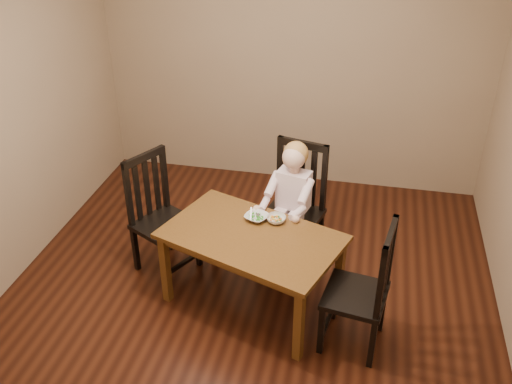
% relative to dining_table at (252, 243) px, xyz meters
% --- Properties ---
extents(room, '(4.01, 4.01, 2.71)m').
position_rel_dining_table_xyz_m(room, '(-0.04, 0.15, 0.77)').
color(room, '#3A190C').
rests_on(room, ground).
extents(dining_table, '(1.51, 1.19, 0.66)m').
position_rel_dining_table_xyz_m(dining_table, '(0.00, 0.00, 0.00)').
color(dining_table, '#553513').
rests_on(dining_table, room).
extents(chair_child, '(0.57, 0.55, 1.10)m').
position_rel_dining_table_xyz_m(chair_child, '(0.23, 0.67, -0.06)').
color(chair_child, black).
rests_on(chair_child, room).
extents(chair_left, '(0.60, 0.61, 1.06)m').
position_rel_dining_table_xyz_m(chair_left, '(-0.87, 0.32, -0.08)').
color(chair_left, black).
rests_on(chair_left, room).
extents(chair_right, '(0.49, 0.51, 1.04)m').
position_rel_dining_table_xyz_m(chair_right, '(0.87, -0.27, -0.09)').
color(chair_right, black).
rests_on(chair_right, room).
extents(toddler, '(0.46, 0.53, 0.62)m').
position_rel_dining_table_xyz_m(toddler, '(0.21, 0.62, 0.10)').
color(toddler, white).
rests_on(toddler, chair_child).
extents(bowl_peas, '(0.23, 0.23, 0.04)m').
position_rel_dining_table_xyz_m(bowl_peas, '(-0.01, 0.22, 0.10)').
color(bowl_peas, silver).
rests_on(bowl_peas, dining_table).
extents(bowl_veg, '(0.16, 0.16, 0.05)m').
position_rel_dining_table_xyz_m(bowl_veg, '(0.15, 0.22, 0.10)').
color(bowl_veg, silver).
rests_on(bowl_veg, dining_table).
extents(fork, '(0.03, 0.12, 0.05)m').
position_rel_dining_table_xyz_m(fork, '(-0.05, 0.21, 0.12)').
color(fork, silver).
rests_on(fork, bowl_peas).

